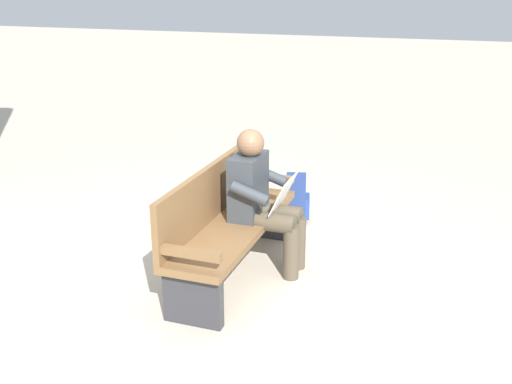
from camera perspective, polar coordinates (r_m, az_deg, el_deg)
The scene contains 4 objects.
ground_plane at distance 5.08m, azimuth -1.95°, elevation -7.60°, with size 40.00×40.00×0.00m, color #B7AD99.
bench_near at distance 4.92m, azimuth -2.79°, elevation -2.71°, with size 1.81×0.51×0.90m.
person_seated at distance 4.94m, azimuth 0.50°, elevation -0.46°, with size 0.57×0.58×1.18m.
backpack at distance 6.05m, azimuth 3.77°, elevation -0.72°, with size 0.37×0.29×0.46m.
Camera 1 is at (4.23, 1.60, 2.33)m, focal length 43.06 mm.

